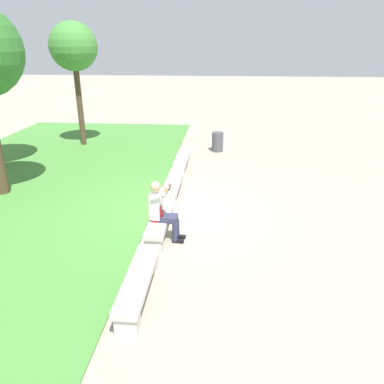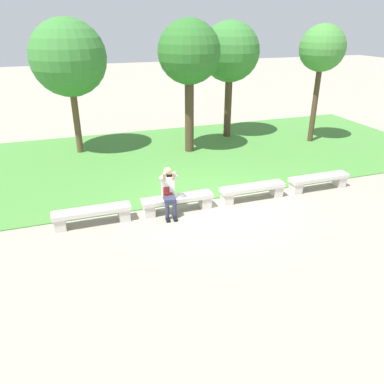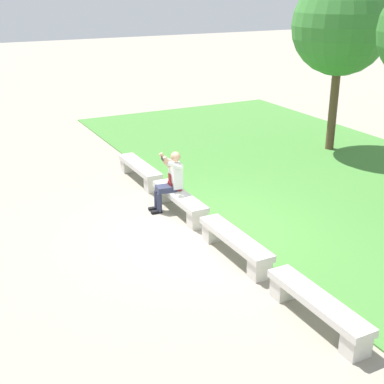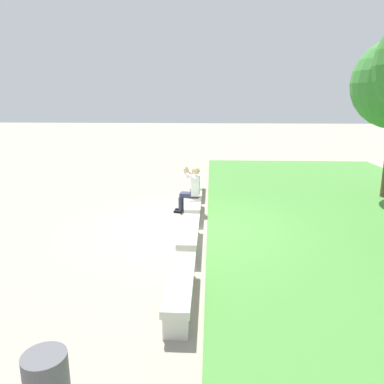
{
  "view_description": "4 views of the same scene",
  "coord_description": "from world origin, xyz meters",
  "px_view_note": "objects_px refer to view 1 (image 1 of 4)",
  "views": [
    {
      "loc": [
        -8.56,
        -1.31,
        4.02
      ],
      "look_at": [
        -0.9,
        -0.68,
        0.91
      ],
      "focal_mm": 35.0,
      "sensor_mm": 36.0,
      "label": 1
    },
    {
      "loc": [
        -3.77,
        -8.87,
        4.84
      ],
      "look_at": [
        -0.93,
        -0.58,
        0.8
      ],
      "focal_mm": 35.0,
      "sensor_mm": 36.0,
      "label": 2
    },
    {
      "loc": [
        8.52,
        -4.68,
        4.7
      ],
      "look_at": [
        0.16,
        -0.37,
        1.01
      ],
      "focal_mm": 50.0,
      "sensor_mm": 36.0,
      "label": 3
    },
    {
      "loc": [
        8.76,
        0.45,
        3.16
      ],
      "look_at": [
        -0.51,
        -0.02,
        0.83
      ],
      "focal_mm": 35.0,
      "sensor_mm": 36.0,
      "label": 4
    }
  ],
  "objects_px": {
    "trash_bin": "(218,142)",
    "person_photographer": "(162,208)",
    "backpack": "(157,213)",
    "bench_main": "(139,282)",
    "bench_far": "(182,160)",
    "bench_mid": "(174,184)",
    "bench_near": "(161,221)",
    "tree_far_back": "(73,48)"
  },
  "relations": [
    {
      "from": "bench_far",
      "to": "person_photographer",
      "type": "xyz_separation_m",
      "value": [
        -4.86,
        -0.08,
        0.44
      ]
    },
    {
      "from": "backpack",
      "to": "trash_bin",
      "type": "relative_size",
      "value": 0.57
    },
    {
      "from": "bench_main",
      "to": "bench_far",
      "type": "height_order",
      "value": "same"
    },
    {
      "from": "bench_mid",
      "to": "bench_far",
      "type": "xyz_separation_m",
      "value": [
        2.3,
        0.0,
        0.0
      ]
    },
    {
      "from": "person_photographer",
      "to": "trash_bin",
      "type": "xyz_separation_m",
      "value": [
        7.14,
        -1.06,
        -0.36
      ]
    },
    {
      "from": "bench_main",
      "to": "bench_far",
      "type": "relative_size",
      "value": 1.0
    },
    {
      "from": "tree_far_back",
      "to": "trash_bin",
      "type": "xyz_separation_m",
      "value": [
        -0.52,
        -5.57,
        -3.4
      ]
    },
    {
      "from": "bench_far",
      "to": "backpack",
      "type": "height_order",
      "value": "backpack"
    },
    {
      "from": "bench_mid",
      "to": "bench_main",
      "type": "bearing_deg",
      "value": 180.0
    },
    {
      "from": "tree_far_back",
      "to": "trash_bin",
      "type": "bearing_deg",
      "value": -95.39
    },
    {
      "from": "bench_far",
      "to": "trash_bin",
      "type": "xyz_separation_m",
      "value": [
        2.27,
        -1.14,
        0.07
      ]
    },
    {
      "from": "person_photographer",
      "to": "tree_far_back",
      "type": "height_order",
      "value": "tree_far_back"
    },
    {
      "from": "tree_far_back",
      "to": "person_photographer",
      "type": "bearing_deg",
      "value": -149.56
    },
    {
      "from": "person_photographer",
      "to": "backpack",
      "type": "height_order",
      "value": "person_photographer"
    },
    {
      "from": "trash_bin",
      "to": "person_photographer",
      "type": "bearing_deg",
      "value": 171.51
    },
    {
      "from": "bench_near",
      "to": "trash_bin",
      "type": "xyz_separation_m",
      "value": [
        6.87,
        -1.14,
        0.07
      ]
    },
    {
      "from": "trash_bin",
      "to": "tree_far_back",
      "type": "bearing_deg",
      "value": 84.61
    },
    {
      "from": "bench_mid",
      "to": "backpack",
      "type": "bearing_deg",
      "value": 179.6
    },
    {
      "from": "bench_near",
      "to": "bench_far",
      "type": "xyz_separation_m",
      "value": [
        4.6,
        0.0,
        0.0
      ]
    },
    {
      "from": "backpack",
      "to": "bench_far",
      "type": "bearing_deg",
      "value": -0.21
    },
    {
      "from": "backpack",
      "to": "trash_bin",
      "type": "distance_m",
      "value": 7.24
    },
    {
      "from": "backpack",
      "to": "trash_bin",
      "type": "xyz_separation_m",
      "value": [
        7.14,
        -1.16,
        -0.25
      ]
    },
    {
      "from": "tree_far_back",
      "to": "trash_bin",
      "type": "relative_size",
      "value": 6.33
    },
    {
      "from": "person_photographer",
      "to": "backpack",
      "type": "distance_m",
      "value": 0.15
    },
    {
      "from": "bench_near",
      "to": "backpack",
      "type": "bearing_deg",
      "value": 176.19
    },
    {
      "from": "bench_main",
      "to": "person_photographer",
      "type": "relative_size",
      "value": 1.5
    },
    {
      "from": "bench_main",
      "to": "bench_far",
      "type": "bearing_deg",
      "value": 0.0
    },
    {
      "from": "bench_main",
      "to": "bench_near",
      "type": "relative_size",
      "value": 1.0
    },
    {
      "from": "tree_far_back",
      "to": "backpack",
      "type": "bearing_deg",
      "value": -150.1
    },
    {
      "from": "bench_far",
      "to": "person_photographer",
      "type": "relative_size",
      "value": 1.5
    },
    {
      "from": "bench_main",
      "to": "person_photographer",
      "type": "height_order",
      "value": "person_photographer"
    },
    {
      "from": "person_photographer",
      "to": "trash_bin",
      "type": "distance_m",
      "value": 7.22
    },
    {
      "from": "bench_near",
      "to": "person_photographer",
      "type": "distance_m",
      "value": 0.52
    },
    {
      "from": "bench_near",
      "to": "tree_far_back",
      "type": "xyz_separation_m",
      "value": [
        7.39,
        4.42,
        3.48
      ]
    },
    {
      "from": "backpack",
      "to": "trash_bin",
      "type": "bearing_deg",
      "value": -9.23
    },
    {
      "from": "bench_main",
      "to": "bench_mid",
      "type": "distance_m",
      "value": 4.6
    },
    {
      "from": "bench_mid",
      "to": "backpack",
      "type": "distance_m",
      "value": 2.59
    },
    {
      "from": "backpack",
      "to": "bench_near",
      "type": "bearing_deg",
      "value": -3.81
    },
    {
      "from": "bench_far",
      "to": "bench_mid",
      "type": "bearing_deg",
      "value": 180.0
    },
    {
      "from": "bench_near",
      "to": "tree_far_back",
      "type": "relative_size",
      "value": 0.42
    },
    {
      "from": "person_photographer",
      "to": "trash_bin",
      "type": "bearing_deg",
      "value": -8.49
    },
    {
      "from": "bench_far",
      "to": "tree_far_back",
      "type": "relative_size",
      "value": 0.42
    }
  ]
}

